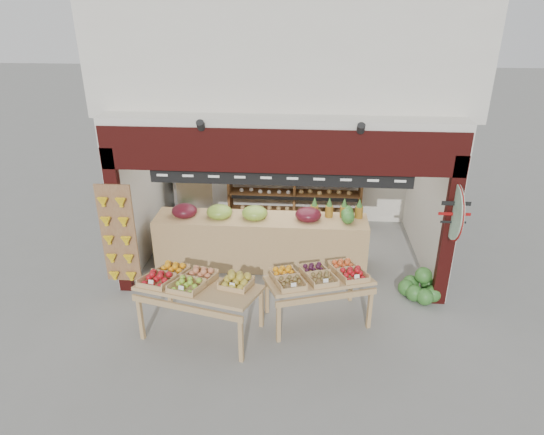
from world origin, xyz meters
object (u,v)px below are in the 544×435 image
(refrigerator, at_px, (193,183))
(display_table_right, at_px, (318,277))
(watermelon_pile, at_px, (420,288))
(display_table_left, at_px, (194,283))
(back_shelving, at_px, (295,177))
(cardboard_stack, at_px, (183,237))
(mid_counter, at_px, (260,240))

(refrigerator, xyz_separation_m, display_table_right, (2.78, -3.53, -0.19))
(refrigerator, distance_m, display_table_right, 4.50)
(watermelon_pile, bearing_deg, display_table_left, -161.97)
(display_table_right, bearing_deg, display_table_left, -167.87)
(back_shelving, height_order, cardboard_stack, back_shelving)
(mid_counter, bearing_deg, watermelon_pile, -17.52)
(watermelon_pile, bearing_deg, cardboard_stack, 161.77)
(refrigerator, relative_size, display_table_right, 1.11)
(back_shelving, xyz_separation_m, display_table_right, (0.49, -3.58, -0.37))
(refrigerator, bearing_deg, display_table_left, -95.51)
(back_shelving, distance_m, watermelon_pile, 3.74)
(back_shelving, relative_size, watermelon_pile, 4.16)
(display_table_left, xyz_separation_m, watermelon_pile, (3.70, 1.20, -0.68))
(cardboard_stack, bearing_deg, refrigerator, 91.11)
(back_shelving, relative_size, display_table_right, 1.66)
(back_shelving, bearing_deg, mid_counter, -107.87)
(mid_counter, xyz_separation_m, watermelon_pile, (2.90, -0.91, -0.36))
(watermelon_pile, bearing_deg, mid_counter, 162.48)
(refrigerator, xyz_separation_m, mid_counter, (1.70, -1.82, -0.44))
(back_shelving, height_order, watermelon_pile, back_shelving)
(mid_counter, bearing_deg, display_table_left, -110.64)
(mid_counter, height_order, display_table_right, mid_counter)
(cardboard_stack, height_order, watermelon_pile, cardboard_stack)
(cardboard_stack, xyz_separation_m, display_table_left, (0.88, -2.71, 0.61))
(cardboard_stack, relative_size, display_table_right, 0.60)
(display_table_left, bearing_deg, cardboard_stack, 107.92)
(back_shelving, bearing_deg, display_table_right, -82.28)
(back_shelving, xyz_separation_m, watermelon_pile, (2.30, -2.78, -0.99))
(mid_counter, relative_size, display_table_left, 2.08)
(refrigerator, distance_m, display_table_left, 4.04)
(refrigerator, xyz_separation_m, display_table_left, (0.90, -3.93, -0.13))
(cardboard_stack, distance_m, watermelon_pile, 4.81)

